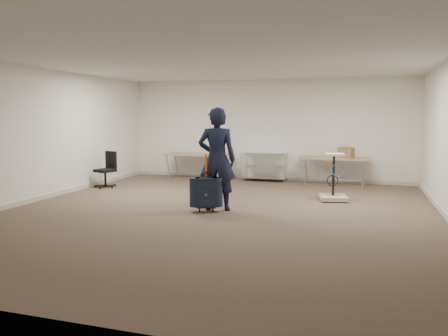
% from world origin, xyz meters
% --- Properties ---
extents(ground, '(9.00, 9.00, 0.00)m').
position_xyz_m(ground, '(0.00, 0.00, 0.00)').
color(ground, brown).
rests_on(ground, ground).
extents(room_shell, '(8.00, 9.00, 9.00)m').
position_xyz_m(room_shell, '(0.00, 1.38, 0.05)').
color(room_shell, white).
rests_on(room_shell, ground).
extents(folding_table_left, '(1.80, 0.75, 0.73)m').
position_xyz_m(folding_table_left, '(-1.90, 3.95, 0.68)').
color(folding_table_left, '#98865D').
rests_on(folding_table_left, ground).
extents(folding_table_right, '(1.80, 0.75, 0.73)m').
position_xyz_m(folding_table_right, '(1.90, 3.95, 0.68)').
color(folding_table_right, '#98865D').
rests_on(folding_table_right, ground).
extents(wire_shelf, '(1.22, 0.47, 0.80)m').
position_xyz_m(wire_shelf, '(0.00, 4.20, 0.44)').
color(wire_shelf, silver).
rests_on(wire_shelf, ground).
extents(person, '(0.80, 0.61, 1.96)m').
position_xyz_m(person, '(-0.07, 0.25, 0.98)').
color(person, black).
rests_on(person, ground).
extents(suitcase, '(0.45, 0.35, 1.09)m').
position_xyz_m(suitcase, '(-0.22, 0.03, 0.37)').
color(suitcase, black).
rests_on(suitcase, ground).
extents(office_chair, '(0.55, 0.55, 0.90)m').
position_xyz_m(office_chair, '(-3.59, 1.98, 0.27)').
color(office_chair, black).
rests_on(office_chair, ground).
extents(equipment_cart, '(0.65, 0.65, 1.01)m').
position_xyz_m(equipment_cart, '(2.01, 1.86, 0.27)').
color(equipment_cart, beige).
rests_on(equipment_cart, ground).
extents(cardboard_box, '(0.43, 0.38, 0.27)m').
position_xyz_m(cardboard_box, '(2.18, 3.93, 0.86)').
color(cardboard_box, olive).
rests_on(cardboard_box, folding_table_right).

